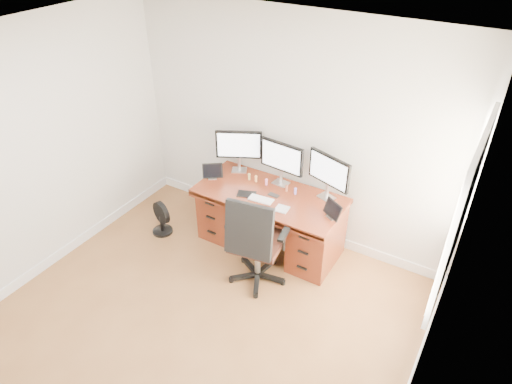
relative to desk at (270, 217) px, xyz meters
The scene contains 20 objects.
ground 1.87m from the desk, 90.00° to the right, with size 4.50×4.50×0.00m, color brown.
back_wall 1.04m from the desk, 90.00° to the left, with size 4.00×0.10×2.70m, color silver.
right_wall 2.80m from the desk, 40.79° to the right, with size 0.10×4.50×2.70m.
desk is the anchor object (origin of this frame).
office_chair 0.66m from the desk, 74.36° to the right, with size 0.69×0.69×1.13m.
floor_fan 1.39m from the desk, 158.89° to the right, with size 0.30×0.25×0.44m.
monitor_left 0.93m from the desk, 157.67° to the left, with size 0.51×0.28×0.53m.
monitor_center 0.72m from the desk, 90.03° to the left, with size 0.55×0.16×0.53m.
monitor_right 0.93m from the desk, 22.32° to the left, with size 0.53×0.21×0.53m.
tablet_left 0.87m from the desk, behind, with size 0.23×0.19×0.19m.
tablet_right 0.89m from the desk, ahead, with size 0.24×0.18×0.19m.
keyboard 0.40m from the desk, 97.84° to the right, with size 0.28×0.12×0.01m, color white.
trackpad 0.49m from the desk, 39.88° to the right, with size 0.14×0.14×0.01m, color #B8BBBF.
drawing_tablet 0.45m from the desk, 143.00° to the right, with size 0.21×0.13×0.01m, color black.
phone 0.36m from the desk, 29.12° to the right, with size 0.13×0.06×0.01m, color black.
figurine_yellow 0.55m from the desk, 161.84° to the left, with size 0.04×0.04×0.09m.
figurine_orange 0.49m from the desk, 156.14° to the left, with size 0.04×0.04×0.09m.
figurine_pink 0.43m from the desk, 137.26° to the left, with size 0.04×0.04×0.09m.
figurine_brown 0.44m from the desk, 41.20° to the left, with size 0.04×0.04×0.09m.
figurine_purple 0.48m from the desk, 25.68° to the left, with size 0.04×0.04×0.09m.
Camera 1 is at (2.07, -1.96, 3.62)m, focal length 32.00 mm.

